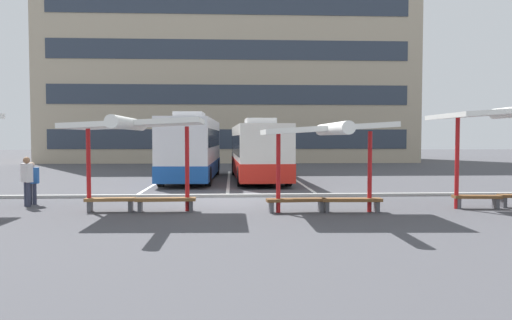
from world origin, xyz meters
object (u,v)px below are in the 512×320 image
(coach_bus_0, at_px, (192,149))
(bench_3, at_px, (296,202))
(waiting_shelter_1, at_px, (136,126))
(bench_5, at_px, (477,199))
(bench_1, at_px, (110,201))
(waiting_passenger_1, at_px, (27,178))
(coach_bus_1, at_px, (258,153))
(waiting_shelter_2, at_px, (326,131))
(bench_4, at_px, (352,202))
(waiting_passenger_0, at_px, (32,180))
(waiting_shelter_3, at_px, (509,114))
(bench_2, at_px, (166,201))

(coach_bus_0, distance_m, bench_3, 13.05)
(waiting_shelter_1, distance_m, bench_5, 11.64)
(coach_bus_0, relative_size, bench_1, 6.63)
(bench_1, distance_m, waiting_passenger_1, 3.52)
(coach_bus_1, xyz_separation_m, waiting_shelter_1, (-4.53, -11.83, 1.22))
(coach_bus_1, relative_size, waiting_shelter_2, 2.25)
(coach_bus_0, height_order, coach_bus_1, coach_bus_0)
(bench_4, bearing_deg, coach_bus_0, 116.48)
(waiting_shelter_2, relative_size, waiting_passenger_1, 2.69)
(waiting_shelter_2, xyz_separation_m, waiting_passenger_0, (-10.15, 2.57, -1.76))
(coach_bus_0, bearing_deg, bench_5, -47.90)
(coach_bus_0, height_order, bench_1, coach_bus_0)
(waiting_shelter_3, bearing_deg, bench_4, -176.78)
(waiting_shelter_1, bearing_deg, bench_3, -2.03)
(bench_1, relative_size, waiting_shelter_3, 0.31)
(coach_bus_0, distance_m, bench_5, 15.83)
(waiting_shelter_1, bearing_deg, bench_5, 1.79)
(bench_3, relative_size, waiting_shelter_3, 0.38)
(bench_2, xyz_separation_m, bench_4, (6.02, -0.39, -0.00))
(bench_3, height_order, waiting_shelter_3, waiting_shelter_3)
(waiting_shelter_2, height_order, waiting_shelter_3, waiting_shelter_3)
(bench_2, xyz_separation_m, waiting_shelter_2, (5.12, -0.64, 2.29))
(waiting_passenger_1, bearing_deg, waiting_shelter_3, -5.27)
(bench_3, xyz_separation_m, bench_5, (6.25, 0.54, -0.01))
(bench_2, relative_size, waiting_shelter_3, 0.38)
(bench_3, distance_m, waiting_passenger_1, 9.41)
(bench_2, bearing_deg, waiting_shelter_2, -7.14)
(coach_bus_1, distance_m, waiting_shelter_3, 14.18)
(coach_bus_0, relative_size, waiting_passenger_1, 6.15)
(coach_bus_1, bearing_deg, bench_5, -59.18)
(bench_1, relative_size, bench_2, 0.83)
(bench_5, distance_m, waiting_passenger_0, 15.61)
(coach_bus_1, bearing_deg, bench_2, -107.26)
(coach_bus_1, distance_m, bench_2, 12.28)
(waiting_shelter_2, bearing_deg, waiting_shelter_1, 175.41)
(waiting_shelter_2, bearing_deg, bench_5, 8.92)
(bench_3, height_order, waiting_passenger_0, waiting_passenger_0)
(waiting_shelter_1, height_order, bench_1, waiting_shelter_1)
(coach_bus_0, relative_size, bench_5, 6.66)
(bench_5, bearing_deg, coach_bus_0, 132.10)
(coach_bus_0, distance_m, bench_2, 11.98)
(bench_2, height_order, bench_4, same)
(coach_bus_1, relative_size, waiting_shelter_3, 2.06)
(waiting_shelter_2, distance_m, bench_5, 5.88)
(waiting_shelter_1, relative_size, waiting_shelter_2, 1.07)
(bench_1, distance_m, waiting_shelter_2, 7.33)
(waiting_shelter_1, xyz_separation_m, waiting_passenger_0, (-4.13, 2.09, -1.92))
(waiting_shelter_3, bearing_deg, bench_1, 179.22)
(coach_bus_1, xyz_separation_m, bench_2, (-3.63, -11.67, -1.22))
(coach_bus_1, height_order, waiting_passenger_0, coach_bus_1)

